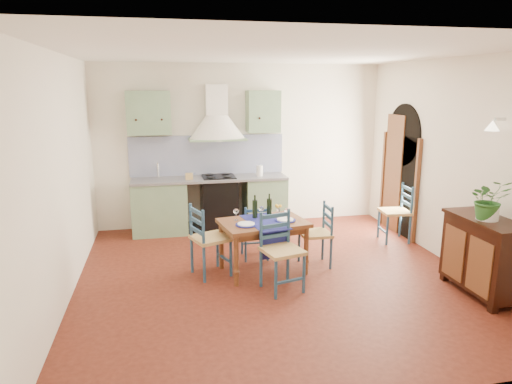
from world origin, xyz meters
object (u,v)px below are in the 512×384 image
at_px(dining_table, 264,227).
at_px(sideboard, 484,253).
at_px(potted_plant, 489,199).
at_px(chair_near, 281,251).

height_order(dining_table, sideboard, dining_table).
bearing_deg(dining_table, potted_plant, -27.79).
relative_size(chair_near, potted_plant, 2.00).
distance_m(dining_table, sideboard, 2.66).
xyz_separation_m(dining_table, sideboard, (2.37, -1.19, -0.11)).
bearing_deg(dining_table, chair_near, -81.46).
relative_size(sideboard, potted_plant, 2.21).
distance_m(dining_table, potted_plant, 2.69).
distance_m(chair_near, sideboard, 2.37).
bearing_deg(chair_near, potted_plant, -16.40).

